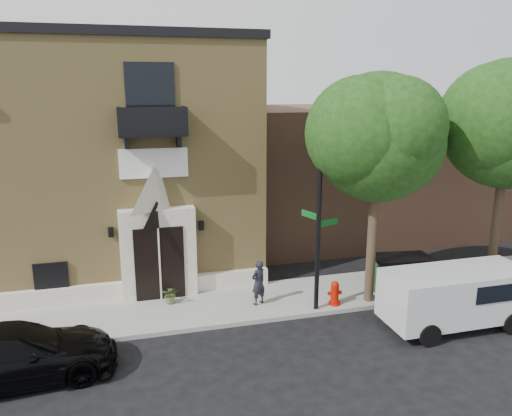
{
  "coord_description": "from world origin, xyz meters",
  "views": [
    {
      "loc": [
        -2.05,
        -14.13,
        7.5
      ],
      "look_at": [
        2.34,
        2.0,
        3.34
      ],
      "focal_mm": 35.0,
      "sensor_mm": 36.0,
      "label": 1
    }
  ],
  "objects_px": {
    "cargo_van": "(460,295)",
    "dumpster": "(401,273)",
    "street_sign": "(318,227)",
    "black_sedan": "(13,355)",
    "pedestrian_near": "(258,282)",
    "fire_hydrant": "(335,293)"
  },
  "relations": [
    {
      "from": "fire_hydrant",
      "to": "dumpster",
      "type": "bearing_deg",
      "value": 9.32
    },
    {
      "from": "street_sign",
      "to": "pedestrian_near",
      "type": "distance_m",
      "value": 2.87
    },
    {
      "from": "black_sedan",
      "to": "dumpster",
      "type": "relative_size",
      "value": 2.4
    },
    {
      "from": "black_sedan",
      "to": "street_sign",
      "type": "height_order",
      "value": "street_sign"
    },
    {
      "from": "black_sedan",
      "to": "pedestrian_near",
      "type": "distance_m",
      "value": 7.68
    },
    {
      "from": "pedestrian_near",
      "to": "fire_hydrant",
      "type": "bearing_deg",
      "value": 136.75
    },
    {
      "from": "street_sign",
      "to": "pedestrian_near",
      "type": "xyz_separation_m",
      "value": [
        -1.79,
        0.84,
        -2.08
      ]
    },
    {
      "from": "street_sign",
      "to": "fire_hydrant",
      "type": "distance_m",
      "value": 2.55
    },
    {
      "from": "black_sedan",
      "to": "cargo_van",
      "type": "height_order",
      "value": "cargo_van"
    },
    {
      "from": "fire_hydrant",
      "to": "pedestrian_near",
      "type": "bearing_deg",
      "value": 163.79
    },
    {
      "from": "black_sedan",
      "to": "street_sign",
      "type": "distance_m",
      "value": 9.47
    },
    {
      "from": "fire_hydrant",
      "to": "dumpster",
      "type": "relative_size",
      "value": 0.39
    },
    {
      "from": "cargo_van",
      "to": "dumpster",
      "type": "relative_size",
      "value": 2.14
    },
    {
      "from": "street_sign",
      "to": "dumpster",
      "type": "distance_m",
      "value": 4.18
    },
    {
      "from": "dumpster",
      "to": "pedestrian_near",
      "type": "xyz_separation_m",
      "value": [
        -5.3,
        0.27,
        0.12
      ]
    },
    {
      "from": "black_sedan",
      "to": "dumpster",
      "type": "bearing_deg",
      "value": -84.87
    },
    {
      "from": "fire_hydrant",
      "to": "pedestrian_near",
      "type": "height_order",
      "value": "pedestrian_near"
    },
    {
      "from": "fire_hydrant",
      "to": "dumpster",
      "type": "xyz_separation_m",
      "value": [
        2.79,
        0.46,
        0.25
      ]
    },
    {
      "from": "black_sedan",
      "to": "street_sign",
      "type": "xyz_separation_m",
      "value": [
        9.04,
        1.71,
        2.26
      ]
    },
    {
      "from": "cargo_van",
      "to": "street_sign",
      "type": "distance_m",
      "value": 4.92
    },
    {
      "from": "dumpster",
      "to": "pedestrian_near",
      "type": "bearing_deg",
      "value": -175.28
    },
    {
      "from": "dumpster",
      "to": "pedestrian_near",
      "type": "height_order",
      "value": "pedestrian_near"
    }
  ]
}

